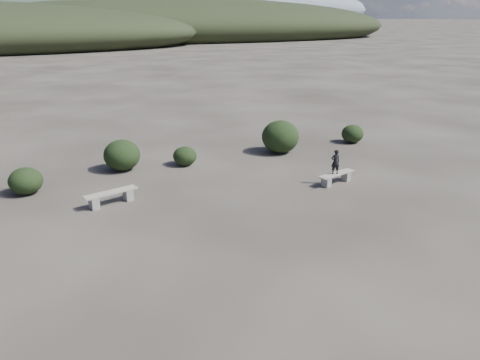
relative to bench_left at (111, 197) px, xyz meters
name	(u,v)px	position (x,y,z in m)	size (l,w,h in m)	color
ground	(293,262)	(3.52, -5.92, -0.28)	(1200.00, 1200.00, 0.00)	#2A2621
bench_left	(111,197)	(0.00, 0.00, 0.00)	(1.85, 0.80, 0.45)	gray
bench_right	(336,177)	(8.06, -1.49, -0.03)	(1.68, 0.69, 0.41)	gray
seated_person	(335,162)	(7.94, -1.52, 0.60)	(0.34, 0.22, 0.94)	black
shrub_a	(26,181)	(-2.54, 2.29, 0.20)	(1.17, 1.17, 0.95)	black
shrub_b	(122,155)	(1.11, 3.57, 0.36)	(1.47, 1.47, 1.26)	black
shrub_c	(185,156)	(3.64, 3.11, 0.12)	(1.00, 1.00, 0.80)	black
shrub_d	(280,137)	(8.24, 3.12, 0.47)	(1.71, 1.71, 1.49)	black
shrub_e	(353,134)	(12.38, 3.14, 0.17)	(1.08, 1.08, 0.90)	black
mountain_ridges	(5,7)	(-3.96, 333.14, 10.56)	(500.00, 400.00, 56.00)	black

